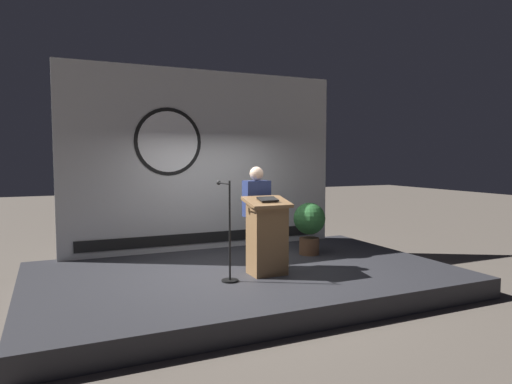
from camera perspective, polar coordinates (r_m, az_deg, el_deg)
The scene contains 7 objects.
ground_plane at distance 7.31m, azimuth -1.48°, elevation -11.94°, with size 40.00×40.00×0.00m, color #6B6056.
stage_platform at distance 7.26m, azimuth -1.49°, elevation -10.81°, with size 6.40×4.00×0.30m, color #333338.
banner_display at distance 8.74m, azimuth -6.36°, elevation 3.88°, with size 5.30×0.12×3.37m.
podium at distance 6.85m, azimuth 1.39°, elevation -5.56°, with size 0.64×0.50×1.16m.
speaker_person at distance 7.26m, azimuth 0.06°, elevation -3.03°, with size 0.40×0.26×1.60m.
microphone_stand at distance 6.53m, azimuth -3.49°, elevation -6.63°, with size 0.24×0.60×1.43m.
potted_plant at distance 8.29m, azimuth 6.67°, elevation -3.89°, with size 0.57×0.57×0.94m.
Camera 1 is at (-2.73, -6.46, 2.05)m, focal length 32.11 mm.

